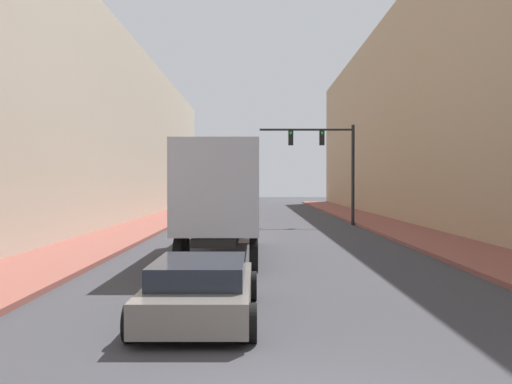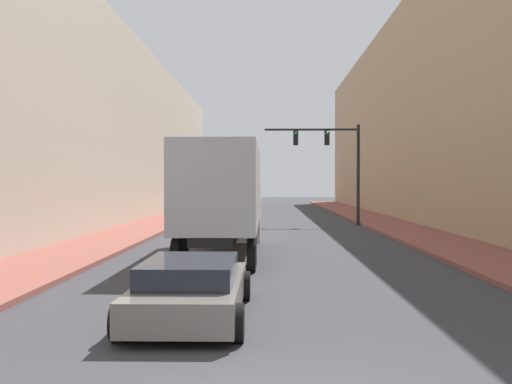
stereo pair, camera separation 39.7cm
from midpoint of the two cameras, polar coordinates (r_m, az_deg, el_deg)
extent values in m
cube|color=brown|center=(36.92, 12.98, -3.04)|extent=(3.27, 80.00, 0.15)
cube|color=brown|center=(36.77, -9.48, -3.04)|extent=(3.27, 80.00, 0.15)
cube|color=tan|center=(38.37, 19.88, 8.07)|extent=(6.00, 80.00, 14.83)
cube|color=#BCB29E|center=(37.98, -16.44, 6.25)|extent=(6.00, 80.00, 12.32)
cube|color=#B2B7C1|center=(19.99, -2.75, 0.55)|extent=(2.48, 9.21, 2.74)
cube|color=black|center=(20.05, -2.74, -3.79)|extent=(1.24, 9.21, 0.24)
cube|color=silver|center=(25.89, -1.86, -1.62)|extent=(2.48, 2.57, 2.91)
cylinder|color=black|center=(16.84, -7.26, -6.23)|extent=(0.25, 1.00, 1.00)
cylinder|color=black|center=(16.67, 0.23, -6.30)|extent=(0.25, 1.00, 1.00)
cylinder|color=black|center=(18.02, -6.70, -5.77)|extent=(0.25, 1.00, 1.00)
cylinder|color=black|center=(17.86, 0.29, -5.82)|extent=(0.25, 1.00, 1.00)
cylinder|color=black|center=(26.03, -4.26, -3.71)|extent=(0.25, 1.00, 1.00)
cylinder|color=black|center=(25.92, 0.56, -3.73)|extent=(0.25, 1.00, 1.00)
cube|color=slate|center=(11.19, -5.41, -10.07)|extent=(1.90, 4.63, 0.57)
cube|color=#1E232D|center=(10.88, -5.55, -7.79)|extent=(1.67, 2.55, 0.40)
cylinder|color=black|center=(12.92, -8.81, -9.22)|extent=(0.25, 0.64, 0.64)
cylinder|color=black|center=(12.74, -0.26, -9.36)|extent=(0.25, 0.64, 0.64)
cylinder|color=black|center=(9.73, -12.29, -12.60)|extent=(0.25, 0.64, 0.64)
cylinder|color=black|center=(9.48, -0.77, -12.94)|extent=(0.25, 0.64, 0.64)
cylinder|color=black|center=(35.61, 10.49, 1.69)|extent=(0.20, 0.20, 6.19)
cube|color=black|center=(35.41, 5.88, 6.23)|extent=(5.76, 0.12, 0.12)
cube|color=black|center=(35.46, 7.43, 5.39)|extent=(0.30, 0.24, 0.90)
sphere|color=green|center=(35.34, 7.46, 5.86)|extent=(0.18, 0.18, 0.18)
cube|color=black|center=(35.30, 4.32, 5.42)|extent=(0.30, 0.24, 0.90)
sphere|color=green|center=(35.19, 4.33, 5.89)|extent=(0.18, 0.18, 0.18)
camera|label=1|loc=(0.20, -89.30, 0.01)|focal=40.00mm
camera|label=2|loc=(0.20, 90.70, -0.01)|focal=40.00mm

